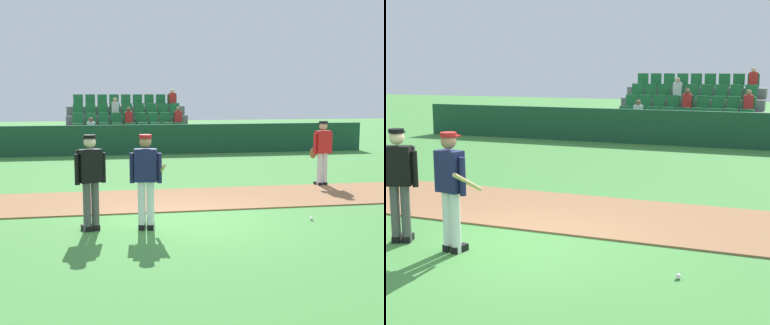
% 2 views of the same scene
% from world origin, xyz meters
% --- Properties ---
extents(ground_plane, '(80.00, 80.00, 0.00)m').
position_xyz_m(ground_plane, '(0.00, 0.00, 0.00)').
color(ground_plane, '#42843A').
extents(infield_dirt_path, '(28.00, 2.72, 0.03)m').
position_xyz_m(infield_dirt_path, '(0.00, 2.10, 0.01)').
color(infield_dirt_path, '#936642').
rests_on(infield_dirt_path, ground).
extents(dugout_fence, '(20.00, 0.16, 1.22)m').
position_xyz_m(dugout_fence, '(0.00, 11.93, 0.61)').
color(dugout_fence, '#19472D').
rests_on(dugout_fence, ground).
extents(stadium_bleachers, '(5.55, 3.80, 2.70)m').
position_xyz_m(stadium_bleachers, '(0.01, 14.23, 0.74)').
color(stadium_bleachers, slate).
rests_on(stadium_bleachers, ground).
extents(batter_navy_jersey, '(0.62, 0.80, 1.76)m').
position_xyz_m(batter_navy_jersey, '(-0.72, -0.61, 0.97)').
color(batter_navy_jersey, white).
rests_on(batter_navy_jersey, ground).
extents(umpire_home_plate, '(0.56, 0.41, 1.76)m').
position_xyz_m(umpire_home_plate, '(-1.72, -0.49, 1.00)').
color(umpire_home_plate, '#4C4C4C').
rests_on(umpire_home_plate, ground).
extents(baseball, '(0.07, 0.07, 0.07)m').
position_xyz_m(baseball, '(2.56, -0.48, 0.04)').
color(baseball, white).
rests_on(baseball, ground).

